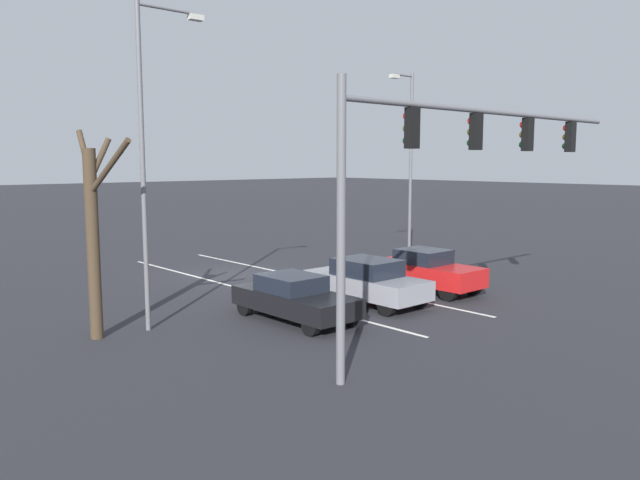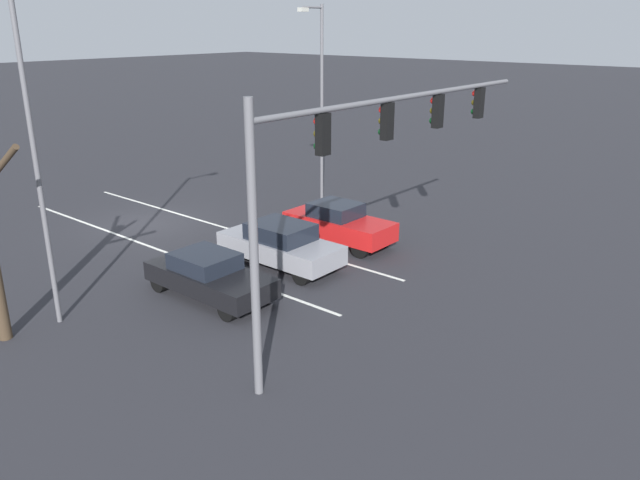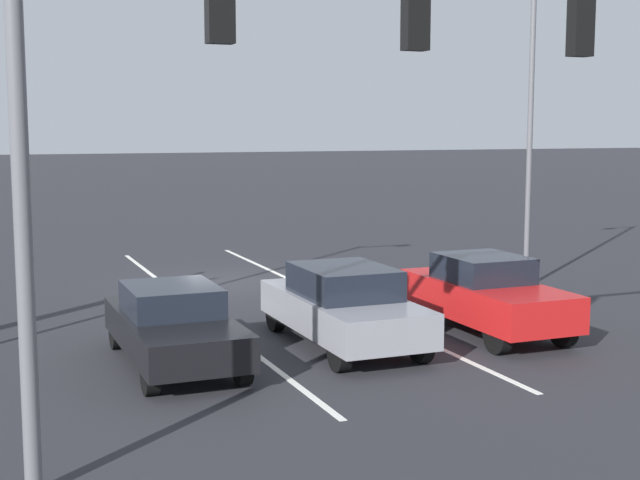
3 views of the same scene
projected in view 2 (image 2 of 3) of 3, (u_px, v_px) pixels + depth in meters
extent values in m
plane|color=#28282D|center=(147.00, 223.00, 26.46)|extent=(240.00, 240.00, 0.00)
cube|color=silver|center=(223.00, 227.00, 25.92)|extent=(0.12, 17.81, 0.01)
cube|color=silver|center=(155.00, 248.00, 23.47)|extent=(0.12, 17.81, 0.01)
cube|color=red|center=(339.00, 226.00, 23.79)|extent=(1.73, 4.31, 0.70)
cube|color=black|center=(336.00, 210.00, 23.69)|extent=(1.52, 1.76, 0.52)
cube|color=red|center=(308.00, 208.00, 25.46)|extent=(0.24, 0.06, 0.12)
cube|color=red|center=(288.00, 215.00, 24.58)|extent=(0.24, 0.06, 0.12)
cylinder|color=black|center=(383.00, 238.00, 23.50)|extent=(0.22, 0.71, 0.71)
cylinder|color=black|center=(360.00, 248.00, 22.44)|extent=(0.22, 0.71, 0.71)
cylinder|color=black|center=(320.00, 222.00, 25.38)|extent=(0.22, 0.71, 0.71)
cylinder|color=black|center=(296.00, 231.00, 24.32)|extent=(0.22, 0.71, 0.71)
cube|color=gray|center=(280.00, 248.00, 21.61)|extent=(1.84, 4.51, 0.65)
cube|color=black|center=(281.00, 231.00, 21.38)|extent=(1.62, 2.08, 0.57)
cube|color=red|center=(249.00, 226.00, 23.36)|extent=(0.24, 0.06, 0.12)
cube|color=red|center=(223.00, 235.00, 22.43)|extent=(0.24, 0.06, 0.12)
cylinder|color=black|center=(332.00, 261.00, 21.27)|extent=(0.22, 0.67, 0.67)
cylinder|color=black|center=(301.00, 275.00, 20.12)|extent=(0.22, 0.67, 0.67)
cylinder|color=black|center=(262.00, 241.00, 23.30)|extent=(0.22, 0.67, 0.67)
cylinder|color=black|center=(231.00, 252.00, 22.16)|extent=(0.22, 0.67, 0.67)
cube|color=black|center=(210.00, 279.00, 19.10)|extent=(1.77, 4.32, 0.59)
cube|color=black|center=(205.00, 261.00, 19.04)|extent=(1.56, 1.84, 0.50)
cube|color=red|center=(182.00, 254.00, 20.78)|extent=(0.24, 0.06, 0.12)
cube|color=red|center=(151.00, 264.00, 19.88)|extent=(0.24, 0.06, 0.12)
cylinder|color=black|center=(265.00, 294.00, 18.77)|extent=(0.22, 0.63, 0.63)
cylinder|color=black|center=(227.00, 311.00, 17.68)|extent=(0.22, 0.63, 0.63)
cylinder|color=black|center=(197.00, 269.00, 20.71)|extent=(0.22, 0.63, 0.63)
cylinder|color=black|center=(159.00, 282.00, 19.61)|extent=(0.22, 0.63, 0.63)
cylinder|color=slate|center=(254.00, 257.00, 13.23)|extent=(0.20, 0.20, 6.67)
cylinder|color=slate|center=(411.00, 96.00, 16.61)|extent=(11.92, 0.14, 0.14)
cube|color=black|center=(479.00, 103.00, 19.73)|extent=(0.32, 0.22, 0.95)
sphere|color=red|center=(475.00, 93.00, 19.74)|extent=(0.20, 0.20, 0.20)
sphere|color=#4C420C|center=(474.00, 102.00, 19.83)|extent=(0.20, 0.20, 0.20)
sphere|color=#0A3814|center=(474.00, 112.00, 19.92)|extent=(0.20, 0.20, 0.20)
cube|color=black|center=(438.00, 111.00, 17.87)|extent=(0.32, 0.22, 0.95)
sphere|color=red|center=(434.00, 101.00, 17.87)|extent=(0.20, 0.20, 0.20)
sphere|color=#4C420C|center=(433.00, 111.00, 17.96)|extent=(0.20, 0.20, 0.20)
sphere|color=#0A3814|center=(432.00, 121.00, 18.06)|extent=(0.20, 0.20, 0.20)
cube|color=black|center=(387.00, 121.00, 16.00)|extent=(0.32, 0.22, 0.95)
sphere|color=red|center=(382.00, 110.00, 16.00)|extent=(0.20, 0.20, 0.20)
sphere|color=#4C420C|center=(382.00, 121.00, 16.10)|extent=(0.20, 0.20, 0.20)
sphere|color=#0A3814|center=(382.00, 132.00, 16.19)|extent=(0.20, 0.20, 0.20)
cube|color=black|center=(323.00, 134.00, 14.13)|extent=(0.32, 0.22, 0.95)
sphere|color=red|center=(318.00, 121.00, 14.14)|extent=(0.20, 0.20, 0.20)
sphere|color=#4C420C|center=(318.00, 134.00, 14.23)|extent=(0.20, 0.20, 0.20)
sphere|color=#0A3814|center=(318.00, 146.00, 14.32)|extent=(0.20, 0.20, 0.20)
cylinder|color=slate|center=(35.00, 161.00, 16.21)|extent=(0.14, 0.14, 9.29)
cylinder|color=slate|center=(322.00, 109.00, 27.75)|extent=(0.14, 0.14, 8.80)
cylinder|color=slate|center=(313.00, 7.00, 25.91)|extent=(1.20, 0.09, 0.09)
cube|color=beige|center=(303.00, 10.00, 25.51)|extent=(0.44, 0.24, 0.16)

